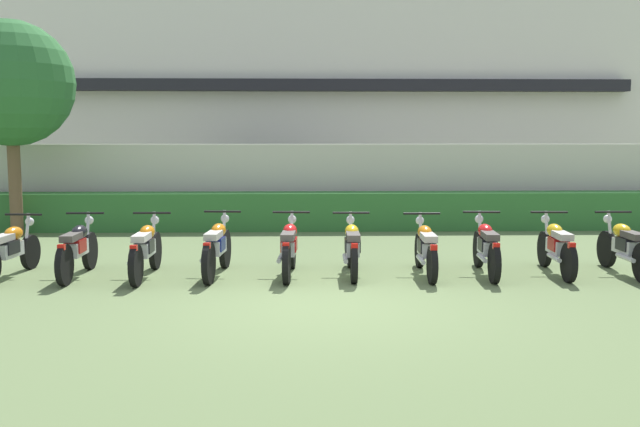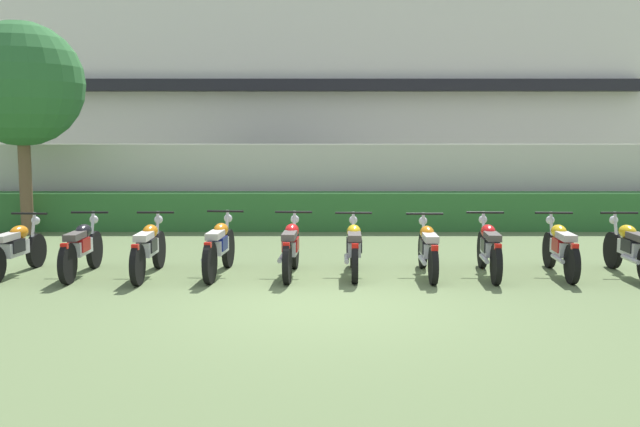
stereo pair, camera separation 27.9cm
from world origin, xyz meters
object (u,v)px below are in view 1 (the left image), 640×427
object	(u,v)px
motorcycle_in_row_3	(217,247)
motorcycle_in_row_7	(486,247)
motorcycle_in_row_4	(289,247)
motorcycle_in_row_1	(77,248)
motorcycle_in_row_8	(556,246)
motorcycle_in_row_9	(625,247)
tree_near_inspector	(10,84)
parked_car	(263,180)
motorcycle_in_row_2	(146,249)
motorcycle_in_row_5	(352,247)
motorcycle_in_row_6	(426,248)
motorcycle_in_row_0	(10,249)

from	to	relation	value
motorcycle_in_row_3	motorcycle_in_row_7	bearing A→B (deg)	-86.08
motorcycle_in_row_3	motorcycle_in_row_4	distance (m)	1.13
motorcycle_in_row_1	motorcycle_in_row_4	size ratio (longest dim) A/B	1.01
motorcycle_in_row_3	motorcycle_in_row_8	xyz separation A→B (m)	(5.35, -0.02, -0.01)
motorcycle_in_row_9	tree_near_inspector	bearing A→B (deg)	68.37
parked_car	motorcycle_in_row_7	xyz separation A→B (m)	(3.95, -8.60, -0.49)
motorcycle_in_row_2	motorcycle_in_row_5	world-z (taller)	motorcycle_in_row_2
tree_near_inspector	motorcycle_in_row_4	size ratio (longest dim) A/B	2.49
motorcycle_in_row_4	motorcycle_in_row_7	size ratio (longest dim) A/B	0.97
parked_car	motorcycle_in_row_3	bearing A→B (deg)	-96.62
motorcycle_in_row_7	motorcycle_in_row_8	world-z (taller)	motorcycle_in_row_7
motorcycle_in_row_2	motorcycle_in_row_7	world-z (taller)	motorcycle_in_row_2
motorcycle_in_row_6	motorcycle_in_row_9	xyz separation A→B (m)	(3.15, -0.05, 0.01)
motorcycle_in_row_7	motorcycle_in_row_9	world-z (taller)	same
motorcycle_in_row_5	motorcycle_in_row_9	distance (m)	4.30
tree_near_inspector	motorcycle_in_row_9	bearing A→B (deg)	-22.06
motorcycle_in_row_4	motorcycle_in_row_7	xyz separation A→B (m)	(3.10, 0.00, -0.01)
motorcycle_in_row_1	motorcycle_in_row_6	xyz separation A→B (m)	(5.42, -0.00, -0.01)
motorcycle_in_row_1	motorcycle_in_row_9	bearing A→B (deg)	-90.52
tree_near_inspector	motorcycle_in_row_8	bearing A→B (deg)	-23.73
tree_near_inspector	motorcycle_in_row_5	bearing A→B (deg)	-32.62
tree_near_inspector	motorcycle_in_row_6	bearing A→B (deg)	-29.07
motorcycle_in_row_7	motorcycle_in_row_9	size ratio (longest dim) A/B	1.01
tree_near_inspector	motorcycle_in_row_6	xyz separation A→B (m)	(8.15, -4.53, -2.83)
motorcycle_in_row_0	motorcycle_in_row_7	xyz separation A→B (m)	(7.42, -0.04, 0.01)
motorcycle_in_row_2	motorcycle_in_row_9	bearing A→B (deg)	-89.69
parked_car	motorcycle_in_row_2	xyz separation A→B (m)	(-1.36, -8.65, -0.48)
motorcycle_in_row_9	parked_car	bearing A→B (deg)	35.80
tree_near_inspector	motorcycle_in_row_8	distance (m)	11.53
motorcycle_in_row_1	motorcycle_in_row_7	distance (m)	6.38
tree_near_inspector	motorcycle_in_row_2	world-z (taller)	tree_near_inspector
tree_near_inspector	motorcycle_in_row_7	size ratio (longest dim) A/B	2.41
motorcycle_in_row_9	motorcycle_in_row_2	bearing A→B (deg)	90.45
parked_car	motorcycle_in_row_6	distance (m)	9.12
motorcycle_in_row_9	motorcycle_in_row_1	bearing A→B (deg)	90.09
parked_car	motorcycle_in_row_8	bearing A→B (deg)	-64.11
parked_car	motorcycle_in_row_0	distance (m)	9.25
motorcycle_in_row_9	motorcycle_in_row_0	bearing A→B (deg)	89.93
motorcycle_in_row_5	motorcycle_in_row_7	world-z (taller)	motorcycle_in_row_7
motorcycle_in_row_2	motorcycle_in_row_8	bearing A→B (deg)	-89.01
motorcycle_in_row_1	motorcycle_in_row_7	world-z (taller)	motorcycle_in_row_1
motorcycle_in_row_7	motorcycle_in_row_0	bearing A→B (deg)	93.99
motorcycle_in_row_0	motorcycle_in_row_9	world-z (taller)	motorcycle_in_row_9
motorcycle_in_row_1	motorcycle_in_row_5	xyz separation A→B (m)	(4.27, 0.05, -0.01)
motorcycle_in_row_5	motorcycle_in_row_8	size ratio (longest dim) A/B	0.98
parked_car	motorcycle_in_row_2	size ratio (longest dim) A/B	2.37
parked_car	motorcycle_in_row_4	xyz separation A→B (m)	(0.85, -8.60, -0.48)
tree_near_inspector	motorcycle_in_row_2	size ratio (longest dim) A/B	2.36
motorcycle_in_row_5	motorcycle_in_row_7	distance (m)	2.11
motorcycle_in_row_0	motorcycle_in_row_3	distance (m)	3.19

